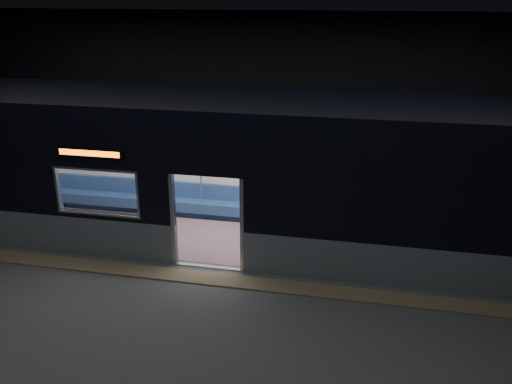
% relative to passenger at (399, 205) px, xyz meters
% --- Properties ---
extents(station_floor, '(24.00, 14.00, 0.01)m').
position_rel_passenger_xyz_m(station_floor, '(-3.94, -3.55, -0.78)').
color(station_floor, '#47494C').
rests_on(station_floor, ground).
extents(station_envelope, '(24.00, 14.00, 5.00)m').
position_rel_passenger_xyz_m(station_envelope, '(-3.94, -3.55, 2.89)').
color(station_envelope, black).
rests_on(station_envelope, station_floor).
extents(tactile_strip, '(22.80, 0.50, 0.03)m').
position_rel_passenger_xyz_m(tactile_strip, '(-3.94, -3.00, -0.76)').
color(tactile_strip, '#8C7F59').
rests_on(tactile_strip, station_floor).
extents(metro_car, '(18.00, 3.04, 3.35)m').
position_rel_passenger_xyz_m(metro_car, '(-3.94, -1.00, 1.07)').
color(metro_car, gray).
rests_on(metro_car, station_floor).
extents(passenger, '(0.38, 0.65, 1.32)m').
position_rel_passenger_xyz_m(passenger, '(0.00, 0.00, 0.00)').
color(passenger, black).
rests_on(passenger, metro_car).
extents(handbag, '(0.30, 0.27, 0.14)m').
position_rel_passenger_xyz_m(handbag, '(-0.01, -0.21, -0.11)').
color(handbag, black).
rests_on(handbag, passenger).
extents(transit_map, '(1.05, 0.03, 0.68)m').
position_rel_passenger_xyz_m(transit_map, '(1.06, 0.31, 0.71)').
color(transit_map, white).
rests_on(transit_map, metro_car).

